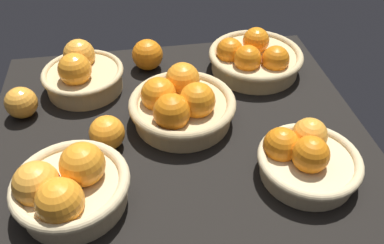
{
  "coord_description": "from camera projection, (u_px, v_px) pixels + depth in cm",
  "views": [
    {
      "loc": [
        -7.7,
        -66.67,
        63.69
      ],
      "look_at": [
        2.91,
        -3.02,
        7.0
      ],
      "focal_mm": 37.35,
      "sensor_mm": 36.0,
      "label": 1
    }
  ],
  "objects": [
    {
      "name": "loose_orange_back_gap",
      "position": [
        148.0,
        55.0,
        1.06
      ],
      "size": [
        8.22,
        8.22,
        8.22
      ],
      "primitive_type": "sphere",
      "color": "orange",
      "rests_on": "market_tray"
    },
    {
      "name": "basket_near_left",
      "position": [
        68.0,
        187.0,
        0.71
      ],
      "size": [
        21.45,
        21.45,
        12.24
      ],
      "color": "#D3BC8C",
      "rests_on": "market_tray"
    },
    {
      "name": "basket_far_left",
      "position": [
        82.0,
        73.0,
        0.99
      ],
      "size": [
        20.06,
        20.06,
        11.6
      ],
      "color": "tan",
      "rests_on": "market_tray"
    },
    {
      "name": "loose_orange_side_gap",
      "position": [
        21.0,
        103.0,
        0.91
      ],
      "size": [
        7.35,
        7.35,
        7.35
      ],
      "primitive_type": "sphere",
      "color": "#F49E33",
      "rests_on": "market_tray"
    },
    {
      "name": "basket_center",
      "position": [
        181.0,
        104.0,
        0.89
      ],
      "size": [
        24.2,
        24.2,
        11.36
      ],
      "color": "tan",
      "rests_on": "market_tray"
    },
    {
      "name": "basket_near_right",
      "position": [
        306.0,
        158.0,
        0.78
      ],
      "size": [
        20.3,
        20.3,
        10.28
      ],
      "color": "#D3BC8C",
      "rests_on": "market_tray"
    },
    {
      "name": "basket_far_right",
      "position": [
        254.0,
        58.0,
        1.05
      ],
      "size": [
        24.87,
        24.87,
        10.7
      ],
      "color": "tan",
      "rests_on": "market_tray"
    },
    {
      "name": "loose_orange_front_gap",
      "position": [
        107.0,
        133.0,
        0.84
      ],
      "size": [
        7.51,
        7.51,
        7.51
      ],
      "primitive_type": "sphere",
      "color": "orange",
      "rests_on": "market_tray"
    },
    {
      "name": "market_tray",
      "position": [
        177.0,
        133.0,
        0.91
      ],
      "size": [
        84.0,
        72.0,
        3.0
      ],
      "primitive_type": "cube",
      "color": "black",
      "rests_on": "ground"
    }
  ]
}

